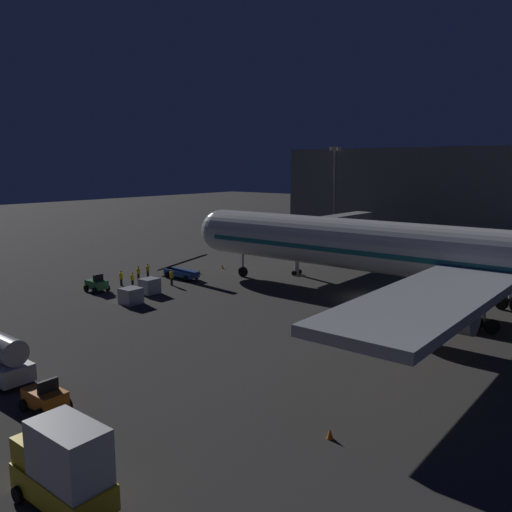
{
  "coord_description": "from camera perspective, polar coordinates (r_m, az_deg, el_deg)",
  "views": [
    {
      "loc": [
        48.26,
        24.19,
        13.65
      ],
      "look_at": [
        3.0,
        -12.4,
        3.5
      ],
      "focal_mm": 36.53,
      "sensor_mm": 36.0,
      "label": 1
    }
  ],
  "objects": [
    {
      "name": "ground_crew_under_port_wing",
      "position": [
        60.72,
        -9.23,
        -2.24
      ],
      "size": [
        0.4,
        0.4,
        1.85
      ],
      "color": "black",
      "rests_on": "ground_plane"
    },
    {
      "name": "cargo_truck_aft",
      "position": [
        23.64,
        -20.35,
        -20.66
      ],
      "size": [
        2.36,
        4.81,
        3.74
      ],
      "color": "yellow",
      "rests_on": "ground_plane"
    },
    {
      "name": "apron_floodlight_mast",
      "position": [
        85.63,
        8.58,
        7.13
      ],
      "size": [
        2.9,
        0.5,
        16.54
      ],
      "color": "#59595E",
      "rests_on": "ground_plane"
    },
    {
      "name": "ground_crew_by_tug",
      "position": [
        61.75,
        -14.55,
        -2.27
      ],
      "size": [
        0.4,
        0.4,
        1.78
      ],
      "color": "black",
      "rests_on": "ground_plane"
    },
    {
      "name": "ground_crew_by_belt_loader",
      "position": [
        63.89,
        -12.76,
        -1.79
      ],
      "size": [
        0.4,
        0.4,
        1.79
      ],
      "color": "black",
      "rests_on": "ground_plane"
    },
    {
      "name": "ground_crew_near_nose_gear",
      "position": [
        65.04,
        -11.77,
        -1.52
      ],
      "size": [
        0.4,
        0.4,
        1.82
      ],
      "color": "black",
      "rests_on": "ground_plane"
    },
    {
      "name": "baggage_container_near_belt",
      "position": [
        53.62,
        -13.54,
        -4.26
      ],
      "size": [
        1.87,
        1.82,
        1.59
      ],
      "primitive_type": "cube",
      "color": "#B7BABF",
      "rests_on": "ground_plane"
    },
    {
      "name": "traffic_cone_wingtip_svc_side",
      "position": [
        28.04,
        8.11,
        -18.7
      ],
      "size": [
        0.36,
        0.36,
        0.55
      ],
      "primitive_type": "cone",
      "color": "orange",
      "rests_on": "ground_plane"
    },
    {
      "name": "airliner_at_gate",
      "position": [
        50.47,
        24.33,
        -0.41
      ],
      "size": [
        50.92,
        70.32,
        19.36
      ],
      "color": "silver",
      "rests_on": "ground_plane"
    },
    {
      "name": "baggage_container_mid_row",
      "position": [
        57.32,
        -11.57,
        -3.24
      ],
      "size": [
        1.85,
        1.65,
        1.66
      ],
      "primitive_type": "cube",
      "color": "#B7BABF",
      "rests_on": "ground_plane"
    },
    {
      "name": "pushback_tug",
      "position": [
        59.71,
        -17.04,
        -3.0
      ],
      "size": [
        1.86,
        2.31,
        1.95
      ],
      "color": "#287038",
      "rests_on": "ground_plane"
    },
    {
      "name": "jet_bridge",
      "position": [
        70.23,
        7.36,
        3.14
      ],
      "size": [
        20.67,
        3.4,
        7.03
      ],
      "color": "#9E9E99",
      "rests_on": "ground_plane"
    },
    {
      "name": "ground_plane",
      "position": [
        55.68,
        11.99,
        -4.52
      ],
      "size": [
        320.0,
        320.0,
        0.0
      ],
      "primitive_type": "plane",
      "color": "#383533"
    },
    {
      "name": "ground_crew_marshaller_fwd",
      "position": [
        60.76,
        -13.38,
        -2.45
      ],
      "size": [
        0.4,
        0.4,
        1.72
      ],
      "color": "black",
      "rests_on": "ground_plane"
    },
    {
      "name": "belt_loader",
      "position": [
        64.16,
        -8.16,
        -1.72
      ],
      "size": [
        1.96,
        8.07,
        3.4
      ],
      "color": "#234C9E",
      "rests_on": "ground_plane"
    },
    {
      "name": "baggage_tug_spare",
      "position": [
        32.5,
        -22.07,
        -14.19
      ],
      "size": [
        1.86,
        2.59,
        1.95
      ],
      "color": "orange",
      "rests_on": "ground_plane"
    },
    {
      "name": "traffic_cone_nose_port",
      "position": [
        69.96,
        -3.69,
        -1.15
      ],
      "size": [
        0.36,
        0.36,
        0.55
      ],
      "primitive_type": "cone",
      "color": "orange",
      "rests_on": "ground_plane"
    },
    {
      "name": "traffic_cone_nose_starboard",
      "position": [
        66.86,
        -6.25,
        -1.71
      ],
      "size": [
        0.36,
        0.36,
        0.55
      ],
      "primitive_type": "cone",
      "color": "orange",
      "rests_on": "ground_plane"
    }
  ]
}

